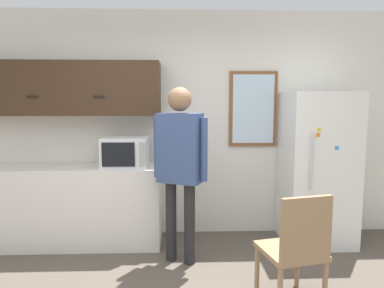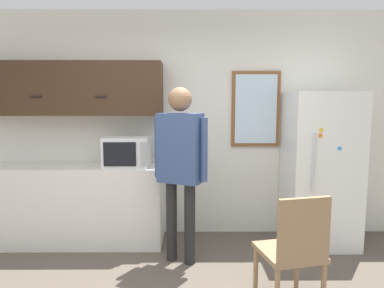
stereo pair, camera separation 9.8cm
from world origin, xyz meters
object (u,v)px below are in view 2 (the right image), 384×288
(person, at_px, (180,157))
(chair, at_px, (295,247))
(refrigerator, at_px, (320,169))
(microwave, at_px, (127,152))

(person, bearing_deg, chair, -18.50)
(person, distance_m, refrigerator, 1.66)
(person, xyz_separation_m, chair, (0.90, -0.84, -0.57))
(microwave, bearing_deg, refrigerator, 0.47)
(refrigerator, relative_size, chair, 1.85)
(refrigerator, height_order, chair, refrigerator)
(person, bearing_deg, refrigerator, 41.01)
(refrigerator, bearing_deg, chair, -117.44)
(microwave, bearing_deg, chair, -40.56)
(microwave, distance_m, refrigerator, 2.19)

